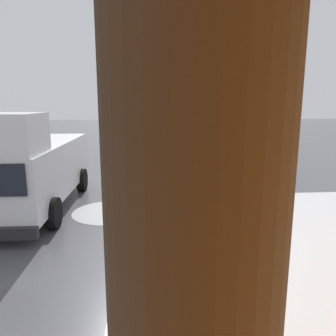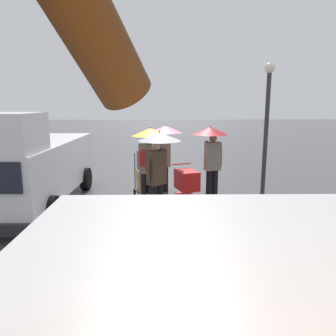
% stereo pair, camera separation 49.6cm
% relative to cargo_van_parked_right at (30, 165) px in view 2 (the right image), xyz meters
% --- Properties ---
extents(ground_plane, '(90.00, 90.00, 0.00)m').
position_rel_cargo_van_parked_right_xyz_m(ground_plane, '(-3.45, -1.43, -1.18)').
color(ground_plane, '#4C4C51').
extents(slush_patch_near_cluster, '(1.93, 1.93, 0.01)m').
position_rel_cargo_van_parked_right_xyz_m(slush_patch_near_cluster, '(-2.10, 0.36, -1.18)').
color(slush_patch_near_cluster, '#999BA0').
rests_on(slush_patch_near_cluster, ground).
extents(cargo_van_parked_right, '(2.31, 5.39, 2.60)m').
position_rel_cargo_van_parked_right_xyz_m(cargo_van_parked_right, '(0.00, 0.00, 0.00)').
color(cargo_van_parked_right, white).
rests_on(cargo_van_parked_right, ground).
extents(shopping_cart_vendor, '(0.78, 0.95, 1.02)m').
position_rel_cargo_van_parked_right_xyz_m(shopping_cart_vendor, '(-4.24, -0.57, -0.61)').
color(shopping_cart_vendor, red).
rests_on(shopping_cart_vendor, ground).
extents(hand_dolly_boxes, '(0.64, 0.79, 1.32)m').
position_rel_cargo_van_parked_right_xyz_m(hand_dolly_boxes, '(-2.97, -0.89, -0.67)').
color(hand_dolly_boxes, '#515156').
rests_on(hand_dolly_boxes, ground).
extents(pedestrian_pink_side, '(1.04, 1.04, 2.15)m').
position_rel_cargo_van_parked_right_xyz_m(pedestrian_pink_side, '(-3.14, -0.54, 0.39)').
color(pedestrian_pink_side, black).
rests_on(pedestrian_pink_side, ground).
extents(pedestrian_black_side, '(1.04, 1.04, 2.15)m').
position_rel_cargo_van_parked_right_xyz_m(pedestrian_black_side, '(-3.61, -1.55, 0.39)').
color(pedestrian_black_side, black).
rests_on(pedestrian_black_side, ground).
extents(pedestrian_white_side, '(1.04, 1.04, 2.15)m').
position_rel_cargo_van_parked_right_xyz_m(pedestrian_white_side, '(-3.41, 0.72, 0.41)').
color(pedestrian_white_side, black).
rests_on(pedestrian_white_side, ground).
extents(pedestrian_far_side, '(1.04, 1.04, 2.15)m').
position_rel_cargo_van_parked_right_xyz_m(pedestrian_far_side, '(-4.98, -0.92, 0.39)').
color(pedestrian_far_side, black).
rests_on(pedestrian_far_side, ground).
extents(street_lamp, '(0.28, 0.28, 3.86)m').
position_rel_cargo_van_parked_right_xyz_m(street_lamp, '(-6.42, -0.43, 1.19)').
color(street_lamp, '#2D2D33').
rests_on(street_lamp, ground).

